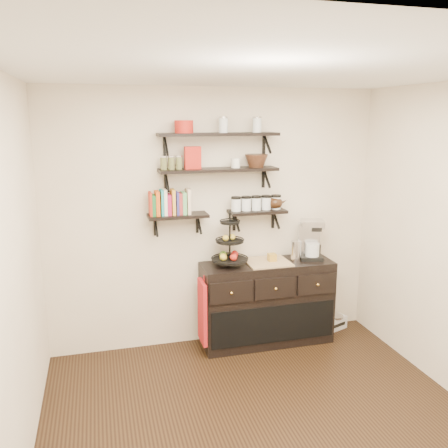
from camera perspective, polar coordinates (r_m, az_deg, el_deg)
floor at (r=4.01m, az=5.73°, el=-24.12°), size 3.50×3.50×0.00m
ceiling at (r=3.22m, az=6.84°, el=17.99°), size 3.50×3.50×0.02m
back_wall at (r=4.99m, az=-1.03°, el=0.59°), size 3.50×0.02×2.70m
left_wall at (r=3.21m, az=-24.56°, el=-7.53°), size 0.02×3.50×2.70m
shelf_top at (r=4.76m, az=-0.68°, el=10.70°), size 1.20×0.27×0.23m
shelf_mid at (r=4.78m, az=-0.67°, el=6.51°), size 1.20×0.27×0.23m
shelf_low_left at (r=4.78m, az=-5.58°, el=0.94°), size 0.60×0.25×0.23m
shelf_low_right at (r=4.98m, az=3.99°, el=1.45°), size 0.60×0.25×0.23m
cookbooks at (r=4.74m, az=-6.41°, el=2.52°), size 0.40×0.15×0.26m
glass_canisters at (r=4.96m, az=3.90°, el=2.43°), size 0.54×0.10×0.13m
sideboard at (r=5.19m, az=5.15°, el=-9.38°), size 1.40×0.50×0.92m
fruit_stand at (r=4.86m, az=0.72°, el=-2.91°), size 0.37×0.37×0.55m
candle at (r=5.03m, az=5.79°, el=-4.00°), size 0.08×0.08×0.08m
coffee_maker at (r=5.19m, az=10.37°, el=-1.91°), size 0.29×0.29×0.43m
thermal_carafe at (r=5.10m, az=8.65°, el=-3.23°), size 0.11×0.11×0.22m
apron at (r=4.90m, az=-2.62°, el=-10.53°), size 0.04×0.28×0.65m
radio at (r=5.75m, az=13.20°, el=-11.42°), size 0.31×0.24×0.17m
recipe_box at (r=4.71m, az=-3.79°, el=7.95°), size 0.16×0.06×0.22m
walnut_bowl at (r=4.88m, az=3.91°, el=7.59°), size 0.24×0.24×0.13m
ramekins at (r=4.82m, az=1.41°, el=7.35°), size 0.09×0.09×0.10m
teapot at (r=5.03m, az=6.17°, el=2.68°), size 0.24×0.20×0.16m
red_pot at (r=4.68m, az=-4.85°, el=11.59°), size 0.18×0.18×0.12m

